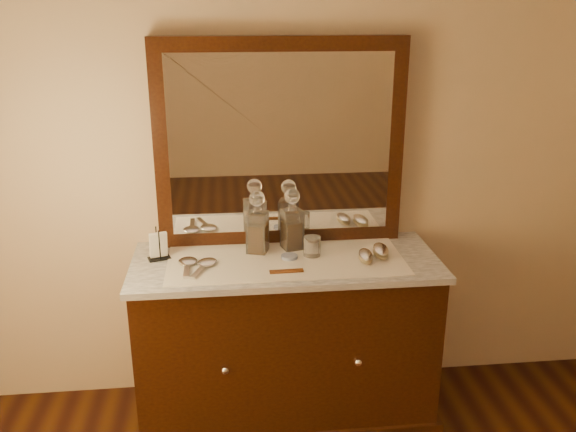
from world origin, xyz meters
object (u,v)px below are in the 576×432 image
object	(u,v)px
dresser_cabinet	(286,341)
comb	(287,271)
napkin_rack	(158,247)
mirror_frame	(280,144)
brush_far	(381,251)
decanter_right	(292,225)
hand_mirror_outer	(187,263)
pin_dish	(289,257)
hand_mirror_inner	(206,264)
decanter_left	(257,228)
brush_near	(366,256)

from	to	relation	value
dresser_cabinet	comb	distance (m)	0.47
napkin_rack	mirror_frame	bearing A→B (deg)	16.46
brush_far	decanter_right	bearing A→B (deg)	161.46
napkin_rack	hand_mirror_outer	xyz separation A→B (m)	(0.14, -0.10, -0.05)
pin_dish	decanter_right	distance (m)	0.17
comb	brush_far	bearing A→B (deg)	15.27
hand_mirror_inner	napkin_rack	bearing A→B (deg)	151.95
hand_mirror_outer	decanter_left	bearing A→B (deg)	21.21
hand_mirror_outer	hand_mirror_inner	bearing A→B (deg)	-13.93
mirror_frame	decanter_left	world-z (taller)	mirror_frame
napkin_rack	brush_far	xyz separation A→B (m)	(1.05, -0.08, -0.04)
pin_dish	brush_near	bearing A→B (deg)	-10.23
decanter_right	comb	bearing A→B (deg)	-101.45
brush_near	hand_mirror_inner	size ratio (longest dim) A/B	0.66
decanter_left	hand_mirror_inner	size ratio (longest dim) A/B	1.33
mirror_frame	napkin_rack	world-z (taller)	mirror_frame
pin_dish	comb	bearing A→B (deg)	-100.86
napkin_rack	decanter_right	distance (m)	0.64
comb	decanter_right	world-z (taller)	decanter_right
decanter_left	decanter_right	xyz separation A→B (m)	(0.17, 0.03, -0.00)
napkin_rack	brush_far	distance (m)	1.05
pin_dish	hand_mirror_outer	bearing A→B (deg)	-176.43
decanter_right	brush_far	bearing A→B (deg)	-18.54
brush_far	hand_mirror_inner	world-z (taller)	brush_far
mirror_frame	decanter_right	world-z (taller)	mirror_frame
hand_mirror_outer	brush_near	bearing A→B (deg)	-2.35
comb	decanter_left	bearing A→B (deg)	111.99
decanter_right	brush_far	size ratio (longest dim) A/B	1.84
dresser_cabinet	decanter_right	world-z (taller)	decanter_right
dresser_cabinet	napkin_rack	xyz separation A→B (m)	(-0.59, 0.07, 0.50)
decanter_right	hand_mirror_outer	size ratio (longest dim) A/B	1.36
brush_near	comb	bearing A→B (deg)	-166.28
dresser_cabinet	brush_far	xyz separation A→B (m)	(0.45, -0.01, 0.47)
mirror_frame	decanter_left	bearing A→B (deg)	-131.23
mirror_frame	hand_mirror_inner	bearing A→B (deg)	-142.00
mirror_frame	brush_far	xyz separation A→B (m)	(0.45, -0.25, -0.47)
pin_dish	comb	xyz separation A→B (m)	(-0.03, -0.16, -0.00)
dresser_cabinet	decanter_right	bearing A→B (deg)	70.83
pin_dish	brush_near	world-z (taller)	brush_near
napkin_rack	hand_mirror_outer	world-z (taller)	napkin_rack
brush_near	hand_mirror_inner	distance (m)	0.74
comb	mirror_frame	bearing A→B (deg)	86.42
pin_dish	comb	size ratio (longest dim) A/B	0.51
brush_near	mirror_frame	bearing A→B (deg)	140.41
dresser_cabinet	hand_mirror_outer	size ratio (longest dim) A/B	6.24
mirror_frame	decanter_right	distance (m)	0.40
comb	napkin_rack	bearing A→B (deg)	157.16
dresser_cabinet	hand_mirror_outer	world-z (taller)	hand_mirror_outer
comb	brush_near	bearing A→B (deg)	11.92
hand_mirror_outer	napkin_rack	bearing A→B (deg)	144.77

